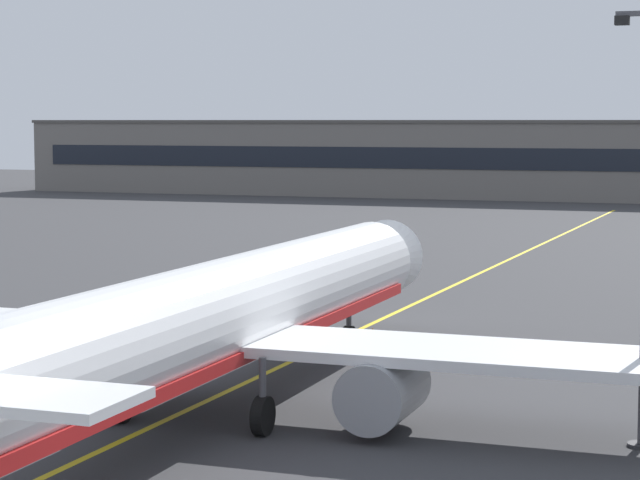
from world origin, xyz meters
TOP-DOWN VIEW (x-y plane):
  - taxiway_centreline at (0.00, 30.00)m, footprint 5.77×179.93m
  - airliner_foreground at (0.79, 13.11)m, footprint 32.04×41.43m
  - safety_cone_by_nose_gear at (1.47, 29.67)m, footprint 0.44×0.44m
  - terminal_building at (-3.01, 138.21)m, footprint 157.37×12.40m

SIDE VIEW (x-z plane):
  - taxiway_centreline at x=0.00m, z-range 0.00..0.01m
  - safety_cone_by_nose_gear at x=1.47m, z-range -0.02..0.53m
  - airliner_foreground at x=0.79m, z-range -2.46..9.19m
  - terminal_building at x=-3.01m, z-range 0.01..10.31m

